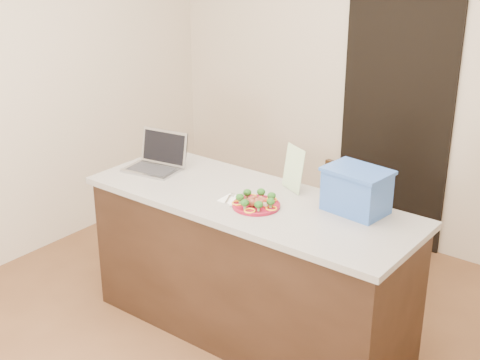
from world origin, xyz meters
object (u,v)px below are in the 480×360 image
Objects in this scene: island at (250,266)px; laptop at (158,159)px; plate at (256,205)px; napkin at (233,200)px; yogurt_bottle at (266,206)px; blue_box at (357,190)px; chair at (338,220)px.

laptop is at bearing 178.01° from island.
plate is 0.17m from napkin.
laptop is (-0.88, 0.11, 0.06)m from plate.
blue_box is (0.41, 0.30, 0.10)m from yogurt_bottle.
island is 33.47× the size of yogurt_bottle.
plate reaches higher than chair.
yogurt_bottle is 1.04m from chair.
plate is at bearing -37.61° from island.
yogurt_bottle is 0.52m from blue_box.
blue_box is at bearing 24.99° from napkin.
chair is (-0.45, 0.64, -0.55)m from blue_box.
chair is (0.03, 0.93, -0.44)m from plate.
plate reaches higher than napkin.
napkin is at bearing -126.80° from island.
island is 0.49m from plate.
laptop is 1.00× the size of blue_box.
island is 0.47m from napkin.
yogurt_bottle is at bearing -77.17° from chair.
plate reaches higher than island.
island is at bearing 53.20° from napkin.
napkin is (-0.06, -0.09, 0.46)m from island.
island is 7.41× the size of plate.
plate is at bearing -81.39° from chair.
blue_box is (1.36, 0.19, 0.06)m from laptop.
chair is at bearing 32.91° from laptop.
island is 5.42× the size of laptop.
napkin reaches higher than chair.
yogurt_bottle is 0.96m from laptop.
chair is (0.13, 0.85, 0.03)m from island.
napkin is at bearing -91.30° from chair.
yogurt_bottle is 0.16× the size of laptop.
napkin is at bearing -178.75° from yogurt_bottle.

